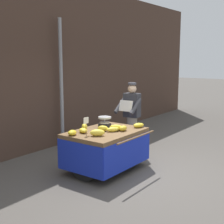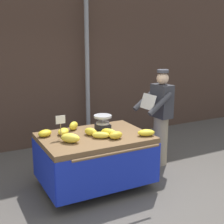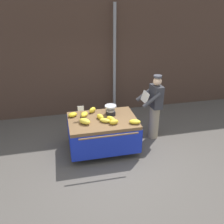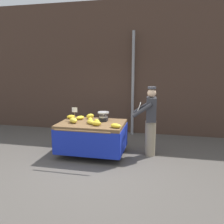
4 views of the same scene
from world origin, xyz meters
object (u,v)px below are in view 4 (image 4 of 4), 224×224
object	(u,v)px
street_pole	(133,85)
price_sign	(75,111)
banana_bunch_7	(71,117)
banana_bunch_5	(90,120)
banana_bunch_8	(97,123)
banana_bunch_4	(116,126)
banana_bunch_6	(73,120)
banana_cart	(92,131)
weighing_scale	(103,116)
vendor_person	(150,121)
banana_bunch_2	(90,116)
banana_bunch_3	(97,122)
banana_bunch_0	(80,118)
banana_bunch_1	(91,122)

from	to	relation	value
street_pole	price_sign	world-z (taller)	street_pole
price_sign	banana_bunch_7	size ratio (longest dim) A/B	1.55
banana_bunch_5	banana_bunch_8	xyz separation A→B (m)	(0.25, -0.32, -0.00)
banana_bunch_4	banana_bunch_6	world-z (taller)	banana_bunch_6
price_sign	banana_bunch_5	world-z (taller)	price_sign
banana_bunch_7	banana_bunch_6	bearing A→B (deg)	-60.80
price_sign	banana_cart	bearing A→B (deg)	-11.82
weighing_scale	vendor_person	size ratio (longest dim) A/B	0.16
banana_cart	weighing_scale	world-z (taller)	weighing_scale
banana_bunch_7	banana_bunch_8	world-z (taller)	banana_bunch_8
banana_bunch_6	banana_bunch_2	bearing A→B (deg)	65.00
banana_bunch_6	banana_bunch_3	bearing A→B (deg)	-0.90
price_sign	banana_bunch_4	distance (m)	1.26
banana_bunch_4	banana_bunch_5	distance (m)	0.82
street_pole	vendor_person	world-z (taller)	street_pole
weighing_scale	price_sign	bearing A→B (deg)	-171.61
banana_bunch_6	price_sign	bearing A→B (deg)	102.88
banana_cart	banana_bunch_7	world-z (taller)	banana_bunch_7
banana_bunch_4	banana_bunch_8	xyz separation A→B (m)	(-0.47, 0.08, 0.01)
banana_bunch_7	banana_bunch_8	distance (m)	1.05
weighing_scale	vendor_person	bearing A→B (deg)	3.61
banana_bunch_0	banana_bunch_5	bearing A→B (deg)	-32.69
banana_bunch_2	banana_bunch_7	distance (m)	0.51
banana_bunch_4	banana_bunch_6	bearing A→B (deg)	167.92
banana_bunch_3	banana_bunch_8	bearing A→B (deg)	-76.55
banana_bunch_1	weighing_scale	bearing A→B (deg)	60.28
price_sign	banana_bunch_7	world-z (taller)	price_sign
banana_bunch_2	vendor_person	xyz separation A→B (m)	(1.57, -0.14, -0.03)
banana_bunch_0	banana_bunch_7	world-z (taller)	banana_bunch_7
banana_bunch_0	banana_bunch_4	xyz separation A→B (m)	(1.07, -0.62, 0.00)
weighing_scale	banana_bunch_6	bearing A→B (deg)	-152.88
street_pole	price_sign	xyz separation A→B (m)	(-1.23, -1.90, -0.56)
banana_bunch_2	banana_bunch_4	size ratio (longest dim) A/B	0.84
banana_bunch_4	banana_bunch_6	size ratio (longest dim) A/B	0.91
banana_cart	street_pole	bearing A→B (deg)	69.39
banana_bunch_2	vendor_person	size ratio (longest dim) A/B	0.13
banana_bunch_6	banana_bunch_0	bearing A→B (deg)	85.23
weighing_scale	banana_bunch_8	world-z (taller)	weighing_scale
banana_cart	weighing_scale	distance (m)	0.46
weighing_scale	banana_bunch_7	bearing A→B (deg)	174.63
banana_bunch_2	banana_bunch_4	world-z (taller)	banana_bunch_2
street_pole	banana_bunch_0	xyz separation A→B (m)	(-1.15, -1.74, -0.76)
banana_bunch_1	banana_bunch_7	distance (m)	0.83
banana_bunch_1	price_sign	bearing A→B (deg)	152.58
weighing_scale	banana_bunch_5	bearing A→B (deg)	-148.29
banana_bunch_2	banana_bunch_7	world-z (taller)	banana_bunch_2
banana_cart	banana_bunch_0	bearing A→B (deg)	147.38
banana_bunch_7	vendor_person	distance (m)	2.07
weighing_scale	banana_bunch_8	distance (m)	0.50
banana_bunch_3	banana_bunch_4	bearing A→B (deg)	-24.29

